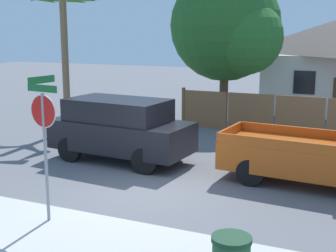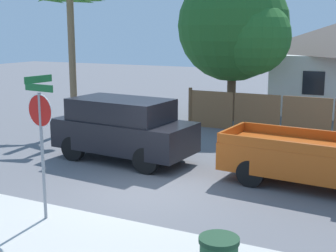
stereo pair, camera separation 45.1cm
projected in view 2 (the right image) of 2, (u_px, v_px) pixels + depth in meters
The scene contains 8 objects.
ground_plane at pixel (147, 189), 12.33m from camera, with size 80.00×80.00×0.00m, color slate.
sidewalk_strip at pixel (58, 243), 9.17m from camera, with size 36.00×3.20×0.01m.
wooden_fence at pixel (333, 119), 17.89m from camera, with size 12.06×0.12×1.68m.
oak_tree at pixel (237, 28), 20.79m from camera, with size 5.24×4.99×6.83m.
palm_tree at pixel (70, 9), 18.66m from camera, with size 2.83×3.04×5.75m.
red_suv at pixel (123, 128), 14.89m from camera, with size 4.64×2.28×1.99m.
orange_pickup at pixel (329, 158), 12.17m from camera, with size 5.24×2.32×1.77m.
stop_sign at pixel (41, 124), 9.98m from camera, with size 0.82×0.73×3.17m.
Camera 2 is at (5.72, -10.28, 4.09)m, focal length 50.00 mm.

